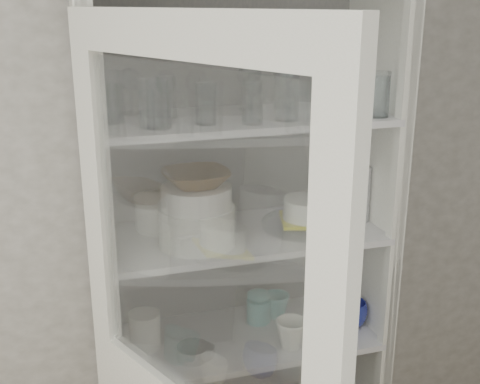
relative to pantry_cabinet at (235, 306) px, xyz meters
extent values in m
cube|color=gray|center=(-0.20, 0.16, 0.36)|extent=(3.60, 0.02, 2.60)
cube|color=beige|center=(-0.48, -0.06, 0.11)|extent=(0.03, 0.45, 2.10)
cube|color=beige|center=(0.48, -0.06, 0.11)|extent=(0.03, 0.45, 2.10)
cube|color=slate|center=(0.00, 0.15, 0.11)|extent=(1.00, 0.03, 2.10)
cube|color=silver|center=(0.00, -0.08, -0.09)|extent=(0.94, 0.42, 0.02)
cube|color=silver|center=(0.00, -0.08, 0.31)|extent=(0.94, 0.42, 0.02)
cube|color=silver|center=(0.00, -0.08, 0.71)|extent=(0.94, 0.42, 0.02)
cube|color=beige|center=(-0.31, -0.70, 1.01)|extent=(0.41, 0.83, 0.10)
cube|color=beige|center=(-0.48, -0.33, 0.56)|extent=(0.07, 0.10, 0.80)
cube|color=beige|center=(-0.14, -1.06, 0.56)|extent=(0.07, 0.10, 0.80)
cube|color=silver|center=(-0.31, -0.70, 0.56)|extent=(0.32, 0.66, 0.78)
cylinder|color=silver|center=(-0.29, -0.20, 0.79)|extent=(0.09, 0.09, 0.14)
cylinder|color=silver|center=(-0.30, -0.18, 0.79)|extent=(0.08, 0.08, 0.14)
cylinder|color=silver|center=(-0.01, -0.21, 0.78)|extent=(0.07, 0.07, 0.12)
cylinder|color=silver|center=(-0.14, -0.17, 0.78)|extent=(0.08, 0.08, 0.12)
cylinder|color=silver|center=(0.11, -0.18, 0.80)|extent=(0.09, 0.09, 0.15)
cylinder|color=silver|center=(0.41, -0.22, 0.78)|extent=(0.07, 0.07, 0.13)
cylinder|color=silver|center=(0.41, -0.22, 0.79)|extent=(0.09, 0.09, 0.14)
cylinder|color=silver|center=(-0.41, -0.05, 0.80)|extent=(0.10, 0.10, 0.15)
cylinder|color=silver|center=(-0.41, -0.07, 0.80)|extent=(0.10, 0.10, 0.16)
cylinder|color=silver|center=(-0.24, -0.04, 0.79)|extent=(0.09, 0.09, 0.13)
cylinder|color=white|center=(-0.17, -0.13, 0.38)|extent=(0.25, 0.25, 0.13)
cylinder|color=white|center=(-0.24, 0.05, 0.38)|extent=(0.20, 0.20, 0.11)
cylinder|color=white|center=(-0.17, -0.13, 0.48)|extent=(0.26, 0.26, 0.07)
imported|color=brown|center=(-0.17, -0.13, 0.54)|extent=(0.21, 0.21, 0.05)
cylinder|color=silver|center=(0.23, -0.09, 0.33)|extent=(0.41, 0.41, 0.02)
cube|color=yellow|center=(0.23, -0.09, 0.34)|extent=(0.21, 0.21, 0.01)
cylinder|color=white|center=(0.23, -0.09, 0.39)|extent=(0.21, 0.21, 0.07)
cylinder|color=#B7B7B7|center=(0.41, -0.06, 0.42)|extent=(0.15, 0.15, 0.20)
imported|color=navy|center=(0.40, -0.13, -0.03)|extent=(0.15, 0.15, 0.10)
imported|color=teal|center=(0.17, 0.01, -0.03)|extent=(0.11, 0.11, 0.09)
imported|color=white|center=(0.14, -0.20, -0.03)|extent=(0.14, 0.14, 0.10)
cylinder|color=teal|center=(0.09, 0.00, -0.03)|extent=(0.09, 0.09, 0.09)
ellipsoid|color=teal|center=(0.09, 0.00, 0.02)|extent=(0.09, 0.09, 0.02)
cylinder|color=silver|center=(-0.20, -0.17, -0.06)|extent=(0.11, 0.11, 0.04)
cylinder|color=white|center=(-0.34, -0.05, -0.01)|extent=(0.14, 0.14, 0.13)
camera|label=1|loc=(-0.56, -1.90, 1.07)|focal=45.00mm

